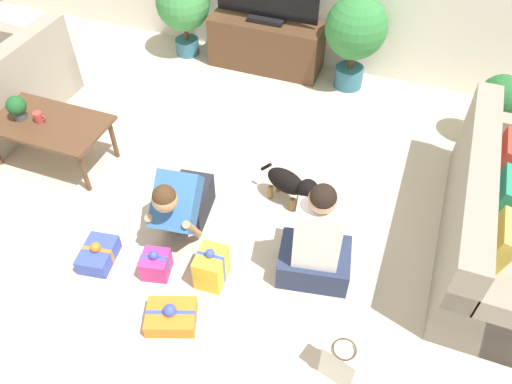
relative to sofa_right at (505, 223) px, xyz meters
name	(u,v)px	position (x,y,z in m)	size (l,w,h in m)	color
ground_plane	(196,211)	(-2.37, -0.48, -0.29)	(16.00, 16.00, 0.00)	beige
sofa_right	(505,223)	(0.00, 0.00, 0.00)	(0.94, 2.00, 0.84)	gray
coffee_table	(47,126)	(-3.85, -0.33, 0.11)	(1.08, 0.59, 0.45)	brown
tv_console	(266,44)	(-2.58, 1.87, -0.01)	(1.26, 0.43, 0.56)	brown
potted_plant_back_right	(356,32)	(-1.60, 1.82, 0.35)	(0.64, 0.64, 1.01)	#336B84
potted_plant_back_left	(183,6)	(-3.56, 1.82, 0.30)	(0.60, 0.60, 0.92)	#336B84
potted_plant_corner_right	(499,102)	(-0.14, 1.35, 0.16)	(0.39, 0.39, 0.72)	beige
person_kneeling	(182,202)	(-2.37, -0.68, 0.02)	(0.41, 0.76, 0.74)	#23232D
person_sitting	(316,245)	(-1.27, -0.74, 0.06)	(0.58, 0.54, 0.98)	#283351
dog	(292,184)	(-1.65, -0.10, -0.06)	(0.57, 0.30, 0.36)	black
gift_box_a	(171,316)	(-2.08, -1.48, -0.23)	(0.41, 0.36, 0.19)	orange
gift_box_b	(211,267)	(-1.96, -1.05, -0.15)	(0.21, 0.26, 0.35)	yellow
gift_box_c	(156,264)	(-2.38, -1.14, -0.20)	(0.24, 0.24, 0.25)	#CC3389
gift_box_d	(98,254)	(-2.85, -1.20, -0.22)	(0.28, 0.36, 0.20)	#3D51BC
gift_bag_a	(341,362)	(-0.89, -1.44, -0.13)	(0.26, 0.19, 0.35)	white
mug	(39,117)	(-3.89, -0.35, 0.20)	(0.12, 0.08, 0.09)	#B23D38
tabletop_plant	(17,107)	(-4.07, -0.37, 0.28)	(0.17, 0.17, 0.22)	#4C4C51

